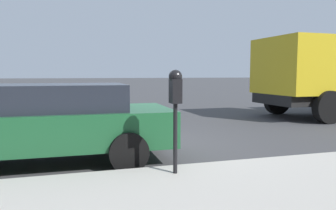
# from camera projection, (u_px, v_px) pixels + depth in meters

# --- Properties ---
(ground_plane) EXTENTS (220.00, 220.00, 0.00)m
(ground_plane) POSITION_uv_depth(u_px,v_px,m) (133.00, 146.00, 7.14)
(ground_plane) COLOR #424244
(parking_meter) EXTENTS (0.21, 0.19, 1.47)m
(parking_meter) POSITION_uv_depth(u_px,v_px,m) (175.00, 95.00, 4.58)
(parking_meter) COLOR black
(parking_meter) RESTS_ON sidewalk
(car_green) EXTENTS (2.03, 4.59, 1.39)m
(car_green) POSITION_uv_depth(u_px,v_px,m) (42.00, 121.00, 5.65)
(car_green) COLOR #1E5B33
(car_green) RESTS_ON ground_plane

